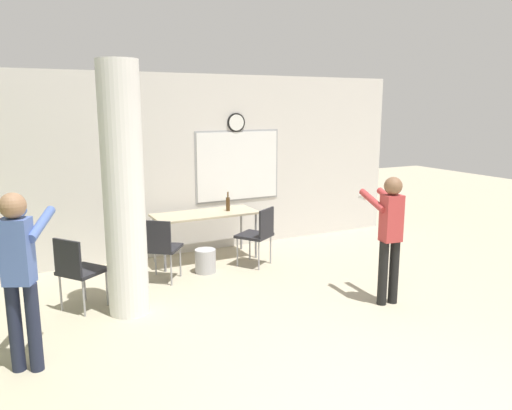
{
  "coord_description": "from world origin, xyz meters",
  "views": [
    {
      "loc": [
        -2.44,
        -2.36,
        2.33
      ],
      "look_at": [
        -0.05,
        2.27,
        1.28
      ],
      "focal_mm": 35.0,
      "sensor_mm": 36.0,
      "label": 1
    }
  ],
  "objects": [
    {
      "name": "bottle_on_table",
      "position": [
        0.6,
        4.49,
        0.84
      ],
      "size": [
        0.06,
        0.06,
        0.29
      ],
      "color": "#4C3319",
      "rests_on": "folding_table"
    },
    {
      "name": "chair_table_left",
      "position": [
        -0.66,
        3.87,
        0.51
      ],
      "size": [
        0.62,
        0.62,
        0.87
      ],
      "color": "#232328",
      "rests_on": "ground_plane"
    },
    {
      "name": "chair_near_pillar",
      "position": [
        -1.77,
        3.38,
        0.51
      ],
      "size": [
        0.61,
        0.61,
        0.87
      ],
      "color": "#232328",
      "rests_on": "ground_plane"
    },
    {
      "name": "waste_bin",
      "position": [
        0.01,
        3.96,
        0.17
      ],
      "size": [
        0.29,
        0.29,
        0.33
      ],
      "color": "#B2B2B7",
      "rests_on": "ground_plane"
    },
    {
      "name": "folding_table",
      "position": [
        0.23,
        4.51,
        0.68
      ],
      "size": [
        1.57,
        0.64,
        0.73
      ],
      "color": "tan",
      "rests_on": "ground_plane"
    },
    {
      "name": "person_playing_side",
      "position": [
        1.52,
        1.94,
        0.9
      ],
      "size": [
        0.39,
        0.62,
        1.53
      ],
      "color": "black",
      "rests_on": "ground_plane"
    },
    {
      "name": "person_watching_back",
      "position": [
        -2.37,
        2.23,
        0.95
      ],
      "size": [
        0.53,
        0.65,
        1.61
      ],
      "color": "#1E2338",
      "rests_on": "ground_plane"
    },
    {
      "name": "wall_back",
      "position": [
        0.02,
        5.06,
        1.4
      ],
      "size": [
        8.0,
        0.15,
        2.8
      ],
      "color": "silver",
      "rests_on": "ground_plane"
    },
    {
      "name": "support_pillar",
      "position": [
        -1.27,
        3.07,
        1.4
      ],
      "size": [
        0.45,
        0.45,
        2.8
      ],
      "color": "white",
      "rests_on": "ground_plane"
    },
    {
      "name": "chair_table_right",
      "position": [
        0.81,
        3.88,
        0.51
      ],
      "size": [
        0.61,
        0.61,
        0.87
      ],
      "color": "#232328",
      "rests_on": "ground_plane"
    }
  ]
}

